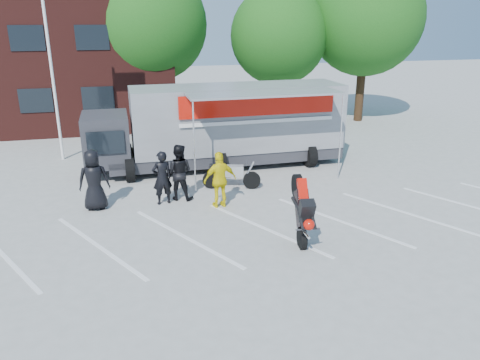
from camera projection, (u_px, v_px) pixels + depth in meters
name	position (u px, v px, depth m)	size (l,w,h in m)	color
ground	(269.00, 244.00, 12.96)	(100.00, 100.00, 0.00)	#ADADA8
parking_bay_lines	(259.00, 229.00, 13.87)	(18.00, 5.00, 0.01)	white
office_building	(6.00, 63.00, 26.15)	(18.00, 8.00, 7.00)	#461A16
flagpole	(54.00, 40.00, 19.11)	(1.61, 0.12, 8.00)	white
tree_left	(151.00, 25.00, 25.38)	(6.12, 6.12, 8.64)	#382314
tree_mid	(279.00, 36.00, 26.19)	(5.44, 5.44, 7.68)	#382314
tree_right	(366.00, 18.00, 26.52)	(6.46, 6.46, 9.12)	#382314
transporter_truck	(227.00, 166.00, 19.82)	(10.52, 5.07, 3.35)	gray
parked_motorcycle	(232.00, 188.00, 17.20)	(0.72, 2.16, 1.13)	silver
stunt_bike_rider	(296.00, 237.00, 13.40)	(0.83, 1.77, 2.08)	black
spectator_leather_a	(94.00, 180.00, 15.03)	(0.98, 0.64, 2.01)	black
spectator_leather_b	(162.00, 178.00, 15.51)	(0.67, 0.44, 1.83)	black
spectator_leather_c	(179.00, 172.00, 15.89)	(0.95, 0.74, 1.95)	black
spectator_hivis	(220.00, 180.00, 15.24)	(1.10, 0.46, 1.88)	yellow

